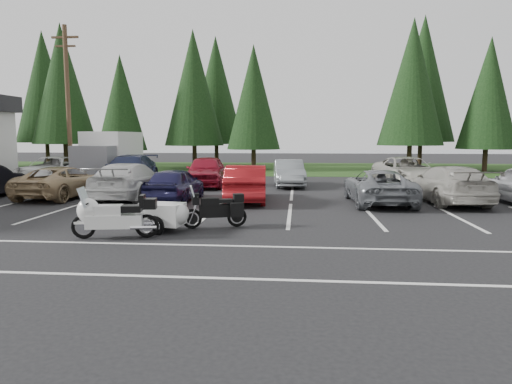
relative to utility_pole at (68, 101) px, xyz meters
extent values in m
plane|color=black|center=(10.00, -12.00, -4.70)|extent=(120.00, 120.00, 0.00)
cube|color=#193210|center=(10.00, 12.00, -4.69)|extent=(80.00, 16.00, 0.01)
cube|color=gray|center=(14.00, 43.00, -4.70)|extent=(70.00, 50.00, 0.02)
cylinder|color=#473321|center=(0.00, 0.00, -0.20)|extent=(0.26, 0.26, 9.00)
cube|color=#473321|center=(0.00, 0.00, 3.60)|extent=(1.60, 0.12, 0.12)
cube|color=#473321|center=(0.00, 0.00, 3.10)|extent=(1.20, 0.10, 0.10)
cube|color=silver|center=(10.00, -10.00, -4.69)|extent=(32.00, 16.00, 0.01)
cylinder|color=#332316|center=(-6.00, 10.80, -3.31)|extent=(0.36, 0.36, 2.78)
cone|color=black|center=(-6.00, 10.80, 2.26)|extent=(5.10, 5.10, 9.86)
cylinder|color=#332316|center=(-0.50, 9.40, -3.64)|extent=(0.36, 0.36, 2.11)
cone|color=black|center=(-0.50, 9.40, 0.58)|extent=(3.87, 3.87, 7.48)
cylinder|color=#332316|center=(5.00, 10.90, -3.39)|extent=(0.36, 0.36, 2.62)
cone|color=black|center=(5.00, 10.90, 1.84)|extent=(4.80, 4.80, 9.27)
cylinder|color=#332316|center=(10.00, 9.60, -3.57)|extent=(0.36, 0.36, 2.26)
cone|color=black|center=(10.00, 9.60, 0.94)|extent=(4.14, 4.14, 7.99)
cylinder|color=#332316|center=(22.00, 10.10, -3.35)|extent=(0.36, 0.36, 2.69)
cone|color=black|center=(22.00, 10.10, 2.02)|extent=(4.93, 4.93, 9.52)
cylinder|color=#332316|center=(27.50, 9.80, -3.53)|extent=(0.36, 0.36, 2.33)
cone|color=black|center=(27.50, 9.80, 1.12)|extent=(4.27, 4.27, 8.24)
cylinder|color=#332316|center=(-10.00, 15.00, -3.26)|extent=(0.36, 0.36, 2.88)
cone|color=black|center=(-10.00, 15.00, 2.50)|extent=(5.28, 5.28, 10.20)
cylinder|color=#332316|center=(6.00, 15.50, -3.34)|extent=(0.36, 0.36, 2.71)
cone|color=black|center=(6.00, 15.50, 2.08)|extent=(4.97, 4.97, 9.61)
cylinder|color=#332316|center=(24.00, 14.80, -3.20)|extent=(0.36, 0.36, 3.00)
cone|color=black|center=(24.00, 14.80, 2.80)|extent=(5.50, 5.50, 10.62)
imported|color=#9D825B|center=(3.44, -7.42, -4.03)|extent=(2.53, 4.95, 1.34)
imported|color=silver|center=(6.48, -7.64, -3.94)|extent=(2.19, 5.25, 1.52)
imported|color=#1A193F|center=(8.52, -8.09, -4.02)|extent=(1.81, 4.08, 1.36)
imported|color=maroon|center=(11.40, -7.82, -3.96)|extent=(1.88, 4.57, 1.47)
imported|color=slate|center=(16.59, -8.04, -4.04)|extent=(2.35, 4.84, 1.33)
imported|color=#A7A499|center=(19.35, -7.59, -3.96)|extent=(2.46, 5.22, 1.47)
imported|color=silver|center=(-0.20, -1.76, -3.95)|extent=(2.95, 5.58, 1.50)
imported|color=#19203E|center=(4.35, -2.09, -3.90)|extent=(2.63, 5.67, 1.60)
imported|color=maroon|center=(8.67, -2.47, -3.89)|extent=(2.29, 4.88, 1.61)
imported|color=slate|center=(12.99, -1.96, -4.00)|extent=(1.85, 4.33, 1.39)
imported|color=#AEAB9F|center=(19.15, -1.62, -3.93)|extent=(3.04, 5.76, 1.55)
camera|label=1|loc=(13.46, -26.00, -2.13)|focal=32.00mm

